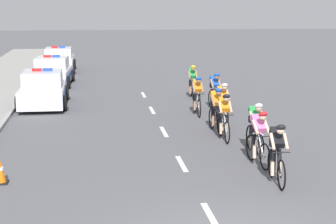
% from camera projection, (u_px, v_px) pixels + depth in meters
% --- Properties ---
extents(kerb_edge, '(0.16, 60.00, 0.13)m').
position_uv_depth(kerb_edge, '(13.00, 110.00, 23.53)').
color(kerb_edge, '#9E9E99').
rests_on(kerb_edge, ground).
extents(lane_markings_centre, '(0.14, 21.60, 0.01)m').
position_uv_depth(lane_markings_centre, '(172.00, 146.00, 17.96)').
color(lane_markings_centre, white).
rests_on(lane_markings_centre, ground).
extents(cyclist_lead, '(0.44, 1.72, 1.56)m').
position_uv_depth(cyclist_lead, '(277.00, 152.00, 14.12)').
color(cyclist_lead, black).
rests_on(cyclist_lead, ground).
extents(cyclist_second, '(0.45, 1.72, 1.56)m').
position_uv_depth(cyclist_second, '(258.00, 137.00, 15.72)').
color(cyclist_second, black).
rests_on(cyclist_second, ground).
extents(cyclist_third, '(0.42, 1.72, 1.56)m').
position_uv_depth(cyclist_third, '(255.00, 127.00, 16.93)').
color(cyclist_third, black).
rests_on(cyclist_third, ground).
extents(cyclist_fourth, '(0.42, 1.72, 1.56)m').
position_uv_depth(cyclist_fourth, '(224.00, 116.00, 18.58)').
color(cyclist_fourth, black).
rests_on(cyclist_fourth, ground).
extents(cyclist_fifth, '(0.44, 1.72, 1.56)m').
position_uv_depth(cyclist_fifth, '(216.00, 109.00, 19.76)').
color(cyclist_fifth, black).
rests_on(cyclist_fifth, ground).
extents(cyclist_sixth, '(0.43, 1.72, 1.56)m').
position_uv_depth(cyclist_sixth, '(222.00, 103.00, 20.93)').
color(cyclist_sixth, black).
rests_on(cyclist_sixth, ground).
extents(cyclist_seventh, '(0.44, 1.72, 1.56)m').
position_uv_depth(cyclist_seventh, '(215.00, 91.00, 23.77)').
color(cyclist_seventh, black).
rests_on(cyclist_seventh, ground).
extents(cyclist_eighth, '(0.42, 1.72, 1.56)m').
position_uv_depth(cyclist_eighth, '(197.00, 95.00, 22.65)').
color(cyclist_eighth, black).
rests_on(cyclist_eighth, ground).
extents(cyclist_ninth, '(0.43, 1.72, 1.56)m').
position_uv_depth(cyclist_ninth, '(192.00, 81.00, 26.61)').
color(cyclist_ninth, black).
rests_on(cyclist_ninth, ground).
extents(police_car_nearest, '(2.03, 4.42, 1.59)m').
position_uv_depth(police_car_nearest, '(43.00, 90.00, 24.71)').
color(police_car_nearest, silver).
rests_on(police_car_nearest, ground).
extents(police_car_second, '(2.17, 4.48, 1.59)m').
position_uv_depth(police_car_second, '(53.00, 72.00, 30.69)').
color(police_car_second, white).
rests_on(police_car_second, ground).
extents(police_car_third, '(2.02, 4.41, 1.59)m').
position_uv_depth(police_car_third, '(59.00, 61.00, 36.67)').
color(police_car_third, silver).
rests_on(police_car_third, ground).
extents(traffic_cone_near, '(0.36, 0.36, 0.64)m').
position_uv_depth(traffic_cone_near, '(0.00, 171.00, 14.23)').
color(traffic_cone_near, black).
rests_on(traffic_cone_near, ground).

